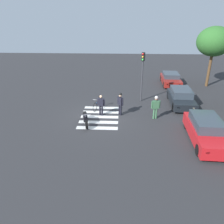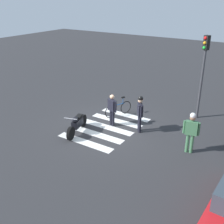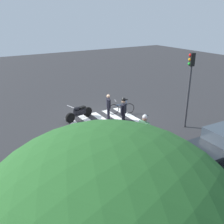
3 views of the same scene
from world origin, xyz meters
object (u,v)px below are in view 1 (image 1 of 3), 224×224
officer_by_motorcycle (120,102)px  leaning_bicycle (98,105)px  car_maroon_wagon (171,79)px  traffic_light_pole (142,69)px  pedestrian_bystander (156,106)px  officer_on_foot (101,104)px  police_motorcycle (85,118)px  car_red_convertible (206,131)px  car_black_suv (181,97)px

officer_by_motorcycle → leaning_bicycle: bearing=-120.3°
car_maroon_wagon → traffic_light_pole: size_ratio=0.97×
pedestrian_bystander → officer_on_foot: bearing=-95.5°
police_motorcycle → car_maroon_wagon: bearing=142.1°
car_maroon_wagon → car_red_convertible: (12.10, -0.26, 0.10)m
officer_on_foot → car_black_suv: size_ratio=0.37×
leaning_bicycle → car_maroon_wagon: (-7.44, 7.37, 0.22)m
pedestrian_bystander → car_maroon_wagon: bearing=162.2°
pedestrian_bystander → traffic_light_pole: bearing=-167.9°
car_maroon_wagon → pedestrian_bystander: bearing=-17.8°
car_maroon_wagon → officer_by_motorcycle: bearing=-33.0°
car_black_suv → car_red_convertible: (5.99, 0.07, 0.05)m
police_motorcycle → leaning_bicycle: police_motorcycle is taller
traffic_light_pole → police_motorcycle: bearing=-41.5°
pedestrian_bystander → car_black_suv: bearing=138.7°
car_maroon_wagon → traffic_light_pole: bearing=-34.3°
car_black_suv → traffic_light_pole: size_ratio=1.02×
officer_by_motorcycle → car_red_convertible: officer_by_motorcycle is taller
car_black_suv → car_maroon_wagon: bearing=177.0°
officer_on_foot → traffic_light_pole: size_ratio=0.38×
pedestrian_bystander → car_maroon_wagon: pedestrian_bystander is taller
car_black_suv → traffic_light_pole: (-0.71, -3.37, 2.22)m
police_motorcycle → traffic_light_pole: size_ratio=0.47×
pedestrian_bystander → car_red_convertible: size_ratio=0.38×
car_maroon_wagon → officer_on_foot: bearing=-38.9°
traffic_light_pole → car_red_convertible: bearing=27.2°
car_black_suv → leaning_bicycle: bearing=-79.3°
officer_on_foot → pedestrian_bystander: pedestrian_bystander is taller
officer_on_foot → officer_by_motorcycle: (-0.15, 1.47, 0.13)m
car_black_suv → traffic_light_pole: 4.10m
traffic_light_pole → pedestrian_bystander: bearing=12.1°
officer_by_motorcycle → traffic_light_pole: (-3.12, 1.83, 1.83)m
police_motorcycle → car_black_suv: 8.67m
officer_on_foot → pedestrian_bystander: bearing=84.5°
officer_on_foot → car_black_suv: 7.15m
officer_on_foot → officer_by_motorcycle: size_ratio=0.90×
officer_on_foot → officer_by_motorcycle: officer_by_motorcycle is taller
leaning_bicycle → car_red_convertible: car_red_convertible is taller
leaning_bicycle → traffic_light_pole: (-2.04, 3.68, 2.50)m
pedestrian_bystander → car_maroon_wagon: 9.53m
leaning_bicycle → car_black_suv: (-1.33, 7.04, 0.27)m
police_motorcycle → car_black_suv: bearing=118.3°
pedestrian_bystander → leaning_bicycle: bearing=-110.0°
officer_on_foot → police_motorcycle: bearing=-31.9°
officer_on_foot → car_maroon_wagon: size_ratio=0.39×
leaning_bicycle → officer_on_foot: 1.39m
leaning_bicycle → officer_by_motorcycle: officer_by_motorcycle is taller
leaning_bicycle → officer_on_foot: size_ratio=1.00×
leaning_bicycle → pedestrian_bystander: bearing=70.0°
officer_by_motorcycle → car_red_convertible: bearing=55.8°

